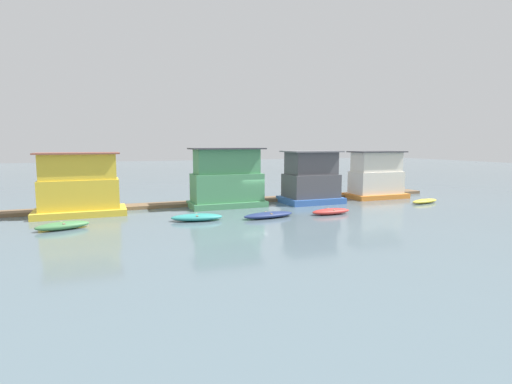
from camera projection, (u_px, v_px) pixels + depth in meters
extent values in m
plane|color=slate|center=(252.00, 206.00, 36.73)|extent=(200.00, 200.00, 0.00)
cube|color=brown|center=(243.00, 201.00, 39.04)|extent=(42.40, 2.05, 0.30)
cube|color=gold|center=(81.00, 212.00, 31.98)|extent=(6.90, 3.58, 0.51)
cube|color=gold|center=(80.00, 194.00, 31.80)|extent=(5.89, 2.58, 2.36)
cube|color=gold|center=(78.00, 167.00, 31.54)|extent=(5.59, 2.27, 2.01)
cube|color=brown|center=(78.00, 153.00, 31.41)|extent=(6.19, 2.88, 0.12)
cube|color=#4C9360|center=(227.00, 204.00, 36.31)|extent=(6.81, 3.42, 0.52)
cube|color=#4C9360|center=(227.00, 187.00, 36.13)|extent=(6.23, 2.84, 2.49)
cube|color=#4C9360|center=(227.00, 161.00, 35.85)|extent=(5.67, 2.28, 2.19)
cube|color=#38383D|center=(227.00, 149.00, 35.71)|extent=(6.53, 3.14, 0.12)
cube|color=#3866B7|center=(311.00, 200.00, 38.74)|extent=(5.54, 4.13, 0.56)
cube|color=#4C4C51|center=(311.00, 186.00, 38.58)|extent=(4.77, 3.37, 2.20)
cube|color=#4C4C51|center=(311.00, 163.00, 38.31)|extent=(4.35, 2.94, 2.13)
cube|color=slate|center=(311.00, 151.00, 38.18)|extent=(5.07, 3.67, 0.12)
cube|color=orange|center=(376.00, 195.00, 42.18)|extent=(6.11, 3.54, 0.48)
cube|color=silver|center=(376.00, 182.00, 42.01)|extent=(5.26, 2.69, 2.29)
cube|color=silver|center=(377.00, 162.00, 41.75)|extent=(4.92, 2.35, 2.01)
cube|color=#38383D|center=(377.00, 152.00, 41.62)|extent=(5.56, 2.99, 0.12)
ellipsoid|color=#47844C|center=(63.00, 226.00, 26.61)|extent=(3.57, 2.04, 0.53)
cube|color=#997F60|center=(63.00, 223.00, 26.58)|extent=(0.42, 0.99, 0.08)
ellipsoid|color=teal|center=(197.00, 217.00, 29.66)|extent=(3.98, 2.07, 0.52)
cube|color=#997F60|center=(197.00, 215.00, 29.64)|extent=(0.37, 1.22, 0.08)
ellipsoid|color=navy|center=(269.00, 215.00, 30.77)|extent=(4.31, 1.70, 0.46)
cube|color=#997F60|center=(269.00, 213.00, 30.75)|extent=(0.27, 1.08, 0.08)
ellipsoid|color=red|center=(331.00, 211.00, 32.33)|extent=(3.47, 1.28, 0.48)
cube|color=#997F60|center=(331.00, 209.00, 32.31)|extent=(0.19, 0.99, 0.08)
ellipsoid|color=yellow|center=(425.00, 201.00, 38.38)|extent=(3.63, 1.68, 0.40)
cube|color=#997F60|center=(425.00, 200.00, 38.36)|extent=(0.32, 0.86, 0.08)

